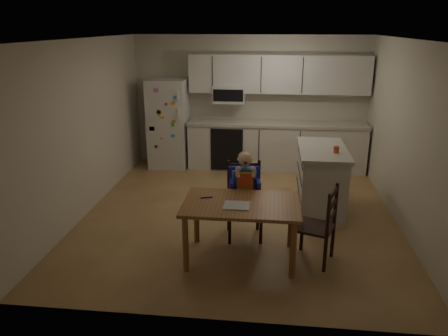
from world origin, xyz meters
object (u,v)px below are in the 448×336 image
at_px(kitchen_island, 321,179).
at_px(dining_table, 241,211).
at_px(chair_booster, 244,185).
at_px(refrigerator, 169,124).
at_px(red_cup, 336,149).
at_px(chair_side, 323,221).

relative_size(kitchen_island, dining_table, 0.97).
xyz_separation_m(kitchen_island, chair_booster, (-1.07, -0.96, 0.22)).
bearing_deg(refrigerator, kitchen_island, -34.66).
bearing_deg(red_cup, refrigerator, 143.97).
xyz_separation_m(dining_table, chair_booster, (-0.01, 0.62, 0.08)).
bearing_deg(kitchen_island, chair_booster, -138.26).
distance_m(chair_booster, chair_side, 1.13).
bearing_deg(kitchen_island, chair_side, -94.71).
bearing_deg(refrigerator, chair_booster, -59.73).
height_order(refrigerator, chair_side, refrigerator).
height_order(red_cup, chair_side, red_cup).
relative_size(kitchen_island, chair_side, 1.38).
bearing_deg(dining_table, chair_booster, 90.62).
xyz_separation_m(refrigerator, chair_side, (2.61, -3.45, -0.31)).
distance_m(dining_table, chair_side, 0.94).
relative_size(dining_table, chair_side, 1.42).
height_order(red_cup, chair_booster, chair_booster).
xyz_separation_m(refrigerator, dining_table, (1.67, -3.47, -0.23)).
bearing_deg(red_cup, chair_booster, -148.81).
distance_m(kitchen_island, dining_table, 1.91).
bearing_deg(chair_booster, chair_side, -40.28).
height_order(kitchen_island, red_cup, red_cup).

